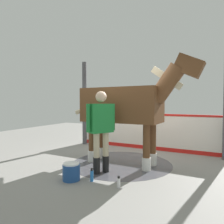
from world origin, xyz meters
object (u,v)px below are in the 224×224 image
bottle_spray (92,175)px  bottle_shampoo (119,182)px  wash_bucket (71,172)px  horse (126,106)px  handler (101,125)px

bottle_spray → bottle_shampoo: bearing=84.1°
bottle_shampoo → bottle_spray: 0.60m
wash_bucket → horse: bearing=158.7°
horse → handler: bearing=-103.8°
handler → bottle_spray: bearing=129.4°
handler → bottle_shampoo: 1.30m
handler → bottle_shampoo: (0.59, 0.67, -0.94)m
wash_bucket → handler: bearing=153.4°
horse → wash_bucket: 2.04m
horse → bottle_spray: 1.91m
bottle_shampoo → horse: bearing=-163.6°
bottle_shampoo → bottle_spray: bottle_spray is taller
handler → bottle_shampoo: size_ratio=8.46×
handler → wash_bucket: bearing=94.7°
bottle_spray → wash_bucket: bearing=-73.0°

